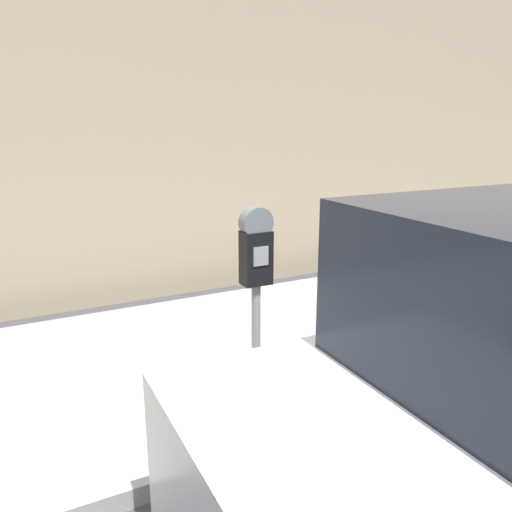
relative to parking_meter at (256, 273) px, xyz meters
The scene contains 3 objects.
sidewalk 1.62m from the parking_meter, 97.85° to the left, with size 24.00×2.80×0.13m.
building_facade 3.78m from the parking_meter, 92.85° to the left, with size 24.00×0.30×6.27m.
parking_meter is the anchor object (origin of this frame).
Camera 1 is at (-1.16, -1.55, 2.05)m, focal length 35.00 mm.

